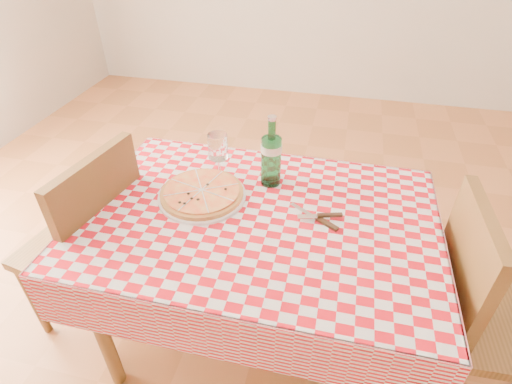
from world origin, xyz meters
The scene contains 8 objects.
dining_table centered at (0.00, 0.00, 0.66)m, with size 1.20×0.80×0.75m.
tablecloth centered at (0.00, 0.00, 0.75)m, with size 1.30×0.90×0.01m, color #B40B16.
chair_near centered at (0.82, -0.05, 0.54)m, with size 0.44×0.44×0.94m.
chair_far centered at (-0.70, -0.06, 0.55)m, with size 0.50×0.50×0.96m.
pizza_plate centered at (-0.23, 0.06, 0.78)m, with size 0.34×0.34×0.04m, color #C68242, non-canonical shape.
water_bottle centered at (0.00, 0.22, 0.91)m, with size 0.08×0.08×0.30m, color #1A692D, non-canonical shape.
wine_glass centered at (-0.21, 0.20, 0.86)m, with size 0.08×0.08×0.20m, color white, non-canonical shape.
cutlery centered at (0.21, 0.03, 0.77)m, with size 0.23×0.19×0.02m, color silver, non-canonical shape.
Camera 1 is at (0.25, -1.09, 1.70)m, focal length 28.00 mm.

